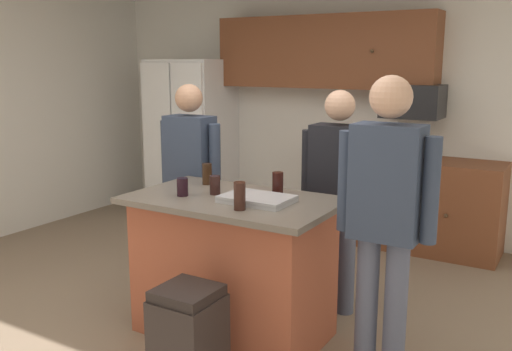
# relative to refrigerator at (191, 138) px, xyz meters

# --- Properties ---
(floor) EXTENTS (7.04, 7.04, 0.00)m
(floor) POSITION_rel_refrigerator_xyz_m (2.00, -2.38, -0.92)
(floor) COLOR #7F6B56
(floor) RESTS_ON ground
(back_wall) EXTENTS (6.40, 0.10, 2.60)m
(back_wall) POSITION_rel_refrigerator_xyz_m (2.00, 0.42, 0.38)
(back_wall) COLOR silver
(back_wall) RESTS_ON ground
(cabinet_run_upper) EXTENTS (2.40, 0.38, 0.75)m
(cabinet_run_upper) POSITION_rel_refrigerator_xyz_m (1.60, 0.22, 1.00)
(cabinet_run_upper) COLOR brown
(cabinet_run_lower) EXTENTS (1.80, 0.63, 0.90)m
(cabinet_run_lower) POSITION_rel_refrigerator_xyz_m (2.60, 0.10, -0.47)
(cabinet_run_lower) COLOR brown
(cabinet_run_lower) RESTS_ON ground
(refrigerator) EXTENTS (0.89, 0.76, 1.85)m
(refrigerator) POSITION_rel_refrigerator_xyz_m (0.00, 0.00, 0.00)
(refrigerator) COLOR white
(refrigerator) RESTS_ON ground
(microwave_over_range) EXTENTS (0.56, 0.40, 0.32)m
(microwave_over_range) POSITION_rel_refrigerator_xyz_m (2.60, 0.12, 0.53)
(microwave_over_range) COLOR black
(kitchen_island) EXTENTS (1.37, 0.83, 0.96)m
(kitchen_island) POSITION_rel_refrigerator_xyz_m (2.13, -2.35, -0.44)
(kitchen_island) COLOR #9E4C33
(kitchen_island) RESTS_ON ground
(person_guest_left) EXTENTS (0.57, 0.22, 1.64)m
(person_guest_left) POSITION_rel_refrigerator_xyz_m (2.58, -1.66, 0.02)
(person_guest_left) COLOR #4C5166
(person_guest_left) RESTS_ON ground
(person_guest_by_door) EXTENTS (0.57, 0.23, 1.76)m
(person_guest_by_door) POSITION_rel_refrigerator_xyz_m (3.16, -2.38, 0.10)
(person_guest_by_door) COLOR #4C5166
(person_guest_by_door) RESTS_ON ground
(person_host_foreground) EXTENTS (0.57, 0.22, 1.66)m
(person_host_foreground) POSITION_rel_refrigerator_xyz_m (1.38, -1.82, 0.03)
(person_host_foreground) COLOR #4C5166
(person_host_foreground) RESTS_ON ground
(glass_pilsner) EXTENTS (0.07, 0.07, 0.15)m
(glass_pilsner) POSITION_rel_refrigerator_xyz_m (1.75, -2.11, 0.11)
(glass_pilsner) COLOR black
(glass_pilsner) RESTS_ON kitchen_island
(glass_short_whisky) EXTENTS (0.08, 0.08, 0.12)m
(glass_short_whisky) POSITION_rel_refrigerator_xyz_m (1.82, -2.47, 0.09)
(glass_short_whisky) COLOR black
(glass_short_whisky) RESTS_ON kitchen_island
(glass_stout_tall) EXTENTS (0.07, 0.07, 0.15)m
(glass_stout_tall) POSITION_rel_refrigerator_xyz_m (2.34, -2.11, 0.11)
(glass_stout_tall) COLOR black
(glass_stout_tall) RESTS_ON kitchen_island
(glass_dark_ale) EXTENTS (0.07, 0.07, 0.17)m
(glass_dark_ale) POSITION_rel_refrigerator_xyz_m (2.33, -2.58, 0.12)
(glass_dark_ale) COLOR #321913
(glass_dark_ale) RESTS_ON kitchen_island
(tumbler_amber) EXTENTS (0.07, 0.07, 0.13)m
(tumbler_amber) POSITION_rel_refrigerator_xyz_m (1.98, -2.33, 0.09)
(tumbler_amber) COLOR black
(tumbler_amber) RESTS_ON kitchen_island
(serving_tray) EXTENTS (0.44, 0.30, 0.04)m
(serving_tray) POSITION_rel_refrigerator_xyz_m (2.33, -2.37, 0.05)
(serving_tray) COLOR #B7B7BC
(serving_tray) RESTS_ON kitchen_island
(trash_bin) EXTENTS (0.34, 0.34, 0.61)m
(trash_bin) POSITION_rel_refrigerator_xyz_m (2.28, -3.04, -0.62)
(trash_bin) COLOR black
(trash_bin) RESTS_ON ground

